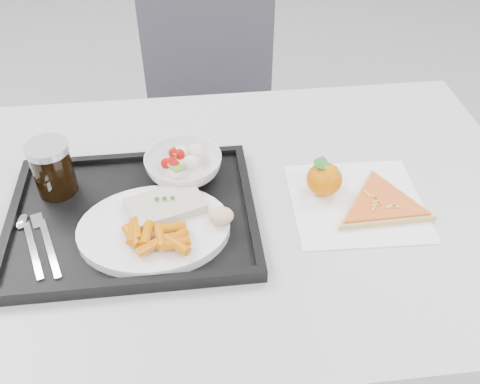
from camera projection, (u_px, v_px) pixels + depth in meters
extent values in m
cube|color=#ACACAE|center=(229.00, 207.00, 1.04)|extent=(1.20, 0.80, 0.03)
cylinder|color=#47474C|center=(27.00, 238.00, 1.50)|extent=(0.04, 0.04, 0.72)
cylinder|color=#47474C|center=(399.00, 208.00, 1.59)|extent=(0.04, 0.04, 0.72)
cube|color=#3D3C43|center=(215.00, 139.00, 1.70)|extent=(0.44, 0.44, 0.04)
cube|color=#3D3C43|center=(208.00, 39.00, 1.68)|extent=(0.42, 0.05, 0.46)
cylinder|color=#47474C|center=(166.00, 235.00, 1.71)|extent=(0.03, 0.03, 0.43)
cylinder|color=#47474C|center=(277.00, 226.00, 1.74)|extent=(0.03, 0.03, 0.43)
cylinder|color=#47474C|center=(165.00, 166.00, 1.98)|extent=(0.03, 0.03, 0.43)
cylinder|color=#47474C|center=(261.00, 159.00, 2.01)|extent=(0.03, 0.03, 0.43)
cube|color=black|center=(133.00, 217.00, 0.99)|extent=(0.45, 0.35, 0.01)
cube|color=black|center=(135.00, 157.00, 1.11)|extent=(0.45, 0.02, 0.01)
cube|color=black|center=(129.00, 283.00, 0.86)|extent=(0.45, 0.02, 0.01)
cube|color=black|center=(249.00, 203.00, 1.00)|extent=(0.02, 0.32, 0.01)
cube|color=black|center=(11.00, 222.00, 0.96)|extent=(0.02, 0.32, 0.01)
cylinder|color=white|center=(154.00, 229.00, 0.94)|extent=(0.27, 0.27, 0.02)
cube|color=beige|center=(165.00, 205.00, 0.96)|extent=(0.15, 0.12, 0.02)
sphere|color=#236B1C|center=(157.00, 199.00, 0.96)|extent=(0.01, 0.01, 0.01)
sphere|color=#236B1C|center=(165.00, 198.00, 0.96)|extent=(0.01, 0.01, 0.01)
sphere|color=#236B1C|center=(172.00, 198.00, 0.96)|extent=(0.01, 0.01, 0.01)
ellipsoid|color=#E2CC83|center=(221.00, 216.00, 0.93)|extent=(0.06, 0.05, 0.03)
imported|color=white|center=(184.00, 166.00, 1.06)|extent=(0.15, 0.15, 0.05)
cylinder|color=black|center=(53.00, 170.00, 1.00)|extent=(0.07, 0.07, 0.10)
cylinder|color=#A5A8AD|center=(47.00, 148.00, 0.97)|extent=(0.08, 0.08, 0.01)
cube|color=silver|center=(33.00, 249.00, 0.92)|extent=(0.06, 0.15, 0.00)
ellipsoid|color=silver|center=(21.00, 221.00, 0.97)|extent=(0.04, 0.05, 0.01)
cube|color=silver|center=(50.00, 248.00, 0.92)|extent=(0.06, 0.15, 0.00)
cube|color=silver|center=(38.00, 221.00, 0.97)|extent=(0.03, 0.04, 0.00)
cube|color=white|center=(356.00, 202.00, 1.03)|extent=(0.26, 0.25, 0.00)
ellipsoid|color=orange|center=(324.00, 179.00, 1.03)|extent=(0.07, 0.07, 0.06)
cube|color=#236B1C|center=(326.00, 167.00, 1.01)|extent=(0.04, 0.05, 0.02)
cube|color=#236B1C|center=(326.00, 167.00, 1.01)|extent=(0.05, 0.03, 0.02)
cylinder|color=tan|center=(382.00, 205.00, 1.01)|extent=(0.30, 0.30, 0.01)
cylinder|color=red|center=(382.00, 202.00, 1.01)|extent=(0.27, 0.27, 0.00)
cube|color=#EABC47|center=(377.00, 203.00, 1.00)|extent=(0.02, 0.01, 0.00)
cube|color=#EABC47|center=(376.00, 201.00, 1.01)|extent=(0.00, 0.02, 0.00)
cube|color=#EABC47|center=(367.00, 193.00, 1.02)|extent=(0.01, 0.02, 0.00)
cube|color=#EABC47|center=(375.00, 198.00, 1.01)|extent=(0.01, 0.02, 0.00)
cube|color=#EABC47|center=(391.00, 207.00, 0.99)|extent=(0.02, 0.00, 0.00)
cube|color=#EABC47|center=(394.00, 206.00, 0.99)|extent=(0.02, 0.01, 0.00)
cube|color=#EABC47|center=(374.00, 208.00, 0.99)|extent=(0.01, 0.02, 0.00)
cube|color=#EABC47|center=(376.00, 205.00, 1.00)|extent=(0.02, 0.01, 0.00)
cylinder|color=#CA6202|center=(137.00, 230.00, 0.91)|extent=(0.02, 0.05, 0.02)
cylinder|color=#CA6202|center=(175.00, 244.00, 0.88)|extent=(0.05, 0.03, 0.02)
cylinder|color=#CA6202|center=(132.00, 232.00, 0.91)|extent=(0.02, 0.05, 0.02)
cylinder|color=#CA6202|center=(160.00, 237.00, 0.89)|extent=(0.02, 0.05, 0.02)
cylinder|color=#CA6202|center=(151.00, 246.00, 0.88)|extent=(0.05, 0.04, 0.02)
cylinder|color=#CA6202|center=(177.00, 245.00, 0.88)|extent=(0.05, 0.05, 0.02)
cylinder|color=#CA6202|center=(132.00, 236.00, 0.90)|extent=(0.04, 0.05, 0.02)
cylinder|color=#CA6202|center=(171.00, 228.00, 0.91)|extent=(0.05, 0.02, 0.02)
cylinder|color=#CA6202|center=(174.00, 238.00, 0.90)|extent=(0.05, 0.04, 0.02)
cylinder|color=#CA6202|center=(147.00, 234.00, 0.90)|extent=(0.03, 0.05, 0.02)
sphere|color=#A30807|center=(174.00, 153.00, 1.07)|extent=(0.02, 0.02, 0.02)
sphere|color=#A30807|center=(175.00, 165.00, 1.04)|extent=(0.02, 0.02, 0.02)
sphere|color=#A30807|center=(172.00, 162.00, 1.05)|extent=(0.02, 0.02, 0.02)
sphere|color=#A30807|center=(180.00, 154.00, 1.06)|extent=(0.02, 0.02, 0.02)
sphere|color=#A30807|center=(172.00, 163.00, 1.04)|extent=(0.02, 0.02, 0.02)
sphere|color=#A30807|center=(166.00, 163.00, 1.04)|extent=(0.02, 0.02, 0.02)
ellipsoid|color=silver|center=(191.00, 162.00, 1.05)|extent=(0.03, 0.03, 0.03)
ellipsoid|color=silver|center=(196.00, 151.00, 1.08)|extent=(0.03, 0.03, 0.03)
ellipsoid|color=silver|center=(180.00, 152.00, 1.07)|extent=(0.03, 0.03, 0.03)
cube|color=#5A8526|center=(172.00, 162.00, 1.04)|extent=(0.03, 0.03, 0.00)
cube|color=#5A8526|center=(177.00, 168.00, 1.03)|extent=(0.03, 0.03, 0.00)
cube|color=#5A8526|center=(175.00, 151.00, 1.07)|extent=(0.03, 0.03, 0.00)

